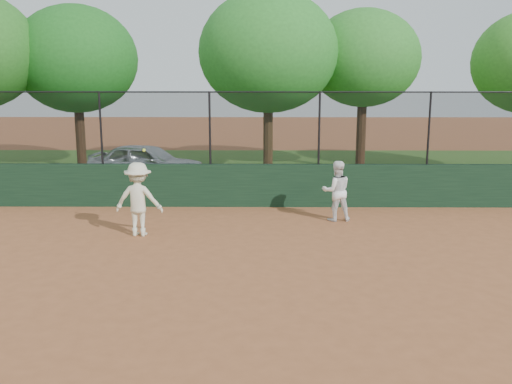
{
  "coord_description": "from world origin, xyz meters",
  "views": [
    {
      "loc": [
        0.9,
        -9.64,
        3.65
      ],
      "look_at": [
        0.8,
        2.2,
        1.2
      ],
      "focal_mm": 40.0,
      "sensor_mm": 36.0,
      "label": 1
    }
  ],
  "objects_px": {
    "player_second": "(336,191)",
    "tree_1": "(76,59)",
    "parked_car": "(146,163)",
    "player_main": "(139,199)",
    "tree_3": "(364,59)",
    "tree_2": "(268,52)"
  },
  "relations": [
    {
      "from": "player_second",
      "to": "tree_1",
      "type": "relative_size",
      "value": 0.25
    },
    {
      "from": "parked_car",
      "to": "tree_1",
      "type": "xyz_separation_m",
      "value": [
        -3.04,
        2.59,
        3.52
      ]
    },
    {
      "from": "player_main",
      "to": "tree_3",
      "type": "xyz_separation_m",
      "value": [
        6.63,
        9.17,
        3.37
      ]
    },
    {
      "from": "player_second",
      "to": "tree_2",
      "type": "xyz_separation_m",
      "value": [
        -1.65,
        6.72,
        3.65
      ]
    },
    {
      "from": "tree_2",
      "to": "tree_1",
      "type": "bearing_deg",
      "value": 171.61
    },
    {
      "from": "tree_1",
      "to": "tree_2",
      "type": "height_order",
      "value": "tree_2"
    },
    {
      "from": "player_second",
      "to": "tree_2",
      "type": "relative_size",
      "value": 0.23
    },
    {
      "from": "player_second",
      "to": "tree_1",
      "type": "bearing_deg",
      "value": -48.6
    },
    {
      "from": "player_main",
      "to": "tree_1",
      "type": "xyz_separation_m",
      "value": [
        -4.17,
        9.19,
        3.34
      ]
    },
    {
      "from": "player_main",
      "to": "parked_car",
      "type": "bearing_deg",
      "value": 99.73
    },
    {
      "from": "parked_car",
      "to": "player_main",
      "type": "bearing_deg",
      "value": -160.12
    },
    {
      "from": "tree_1",
      "to": "tree_2",
      "type": "xyz_separation_m",
      "value": [
        7.22,
        -1.06,
        0.22
      ]
    },
    {
      "from": "player_second",
      "to": "player_main",
      "type": "distance_m",
      "value": 4.91
    },
    {
      "from": "player_main",
      "to": "tree_2",
      "type": "distance_m",
      "value": 9.38
    },
    {
      "from": "player_main",
      "to": "tree_1",
      "type": "relative_size",
      "value": 0.33
    },
    {
      "from": "tree_1",
      "to": "tree_3",
      "type": "xyz_separation_m",
      "value": [
        10.8,
        -0.01,
        0.03
      ]
    },
    {
      "from": "parked_car",
      "to": "tree_1",
      "type": "distance_m",
      "value": 5.32
    },
    {
      "from": "tree_2",
      "to": "tree_3",
      "type": "distance_m",
      "value": 3.74
    },
    {
      "from": "tree_1",
      "to": "player_second",
      "type": "bearing_deg",
      "value": -41.27
    },
    {
      "from": "player_second",
      "to": "player_main",
      "type": "bearing_deg",
      "value": 9.31
    },
    {
      "from": "tree_3",
      "to": "player_main",
      "type": "bearing_deg",
      "value": -125.87
    },
    {
      "from": "tree_1",
      "to": "tree_3",
      "type": "relative_size",
      "value": 1.03
    }
  ]
}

